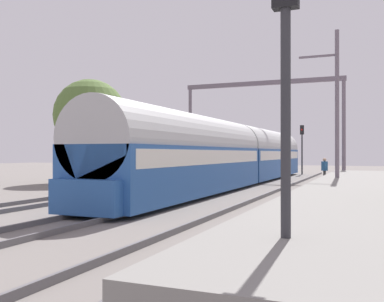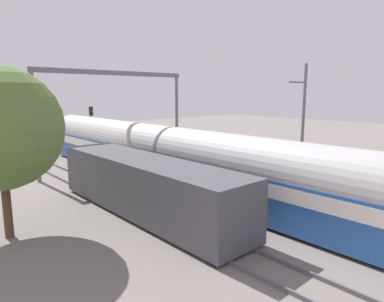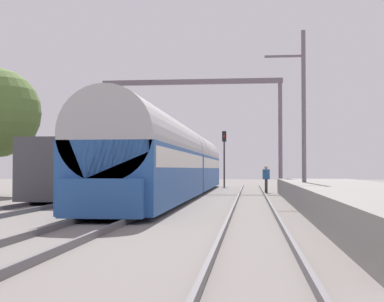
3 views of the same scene
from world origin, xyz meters
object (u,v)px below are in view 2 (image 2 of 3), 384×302
Objects in this scene: catenary_gantry at (116,99)px; railway_signal_far at (92,123)px; passenger_train at (172,157)px; person_crossing at (191,154)px; freight_car at (145,186)px.

railway_signal_far is at bearing 77.42° from catenary_gantry.
passenger_train is at bearing -96.95° from railway_signal_far.
freight_car is at bearing -97.08° from person_crossing.
catenary_gantry is (-5.14, 3.24, 4.63)m from person_crossing.
railway_signal_far reaches higher than freight_car.
passenger_train reaches higher than freight_car.
catenary_gantry is at bearing 90.00° from passenger_train.
freight_car is (-4.22, -3.07, -0.50)m from passenger_train.
catenary_gantry is (0.00, 7.14, 3.69)m from passenger_train.
passenger_train is 2.53× the size of freight_car.
passenger_train is 2.56× the size of catenary_gantry.
freight_car reaches higher than person_crossing.
person_crossing is at bearing 37.21° from passenger_train.
freight_car is 11.69m from person_crossing.
railway_signal_far is (-3.22, 11.83, 2.03)m from person_crossing.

